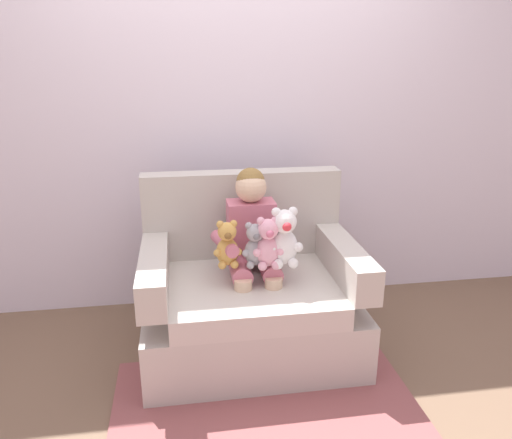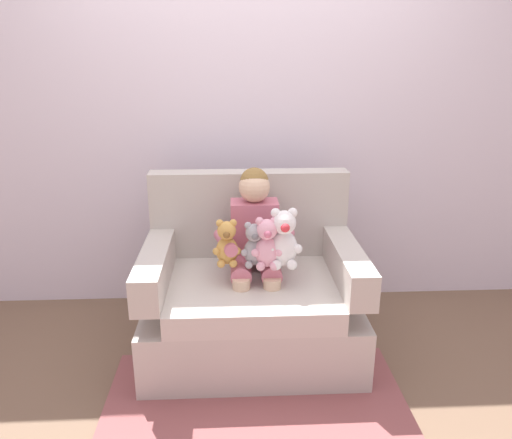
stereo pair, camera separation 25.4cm
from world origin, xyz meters
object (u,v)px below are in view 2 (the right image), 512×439
Objects in this scene: plush_white at (284,240)px; plush_honey at (227,244)px; plush_pink at (267,244)px; plush_grey at (254,246)px; seated_child at (255,237)px; armchair at (251,297)px.

plush_honey is at bearing -171.82° from plush_white.
plush_pink is (-0.09, -0.01, -0.02)m from plush_white.
plush_grey is at bearing -170.49° from plush_white.
seated_child reaches higher than plush_grey.
plush_honey is at bearing -135.96° from seated_child.
armchair reaches higher than plush_honey.
plush_white is (0.16, -0.14, 0.40)m from armchair.
armchair is 0.38m from plush_grey.
plush_white reaches higher than plush_honey.
plush_white is 0.15m from plush_grey.
armchair is 0.40m from plush_honey.
plush_pink reaches higher than plush_grey.
seated_child is at bearing 97.33° from plush_pink.
plush_pink is at bearing -157.57° from plush_white.
armchair is 3.68× the size of plush_white.
seated_child is (0.02, 0.02, 0.35)m from armchair.
plush_honey is 0.14m from plush_grey.
armchair is at bearing 80.92° from plush_grey.
armchair is 1.41× the size of seated_child.
plush_white reaches higher than plush_pink.
plush_honey is 0.29m from plush_white.
plush_grey is (0.14, -0.02, -0.00)m from plush_honey.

